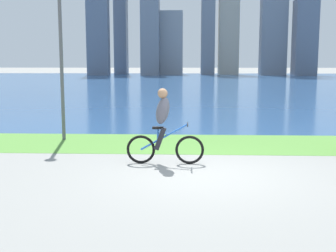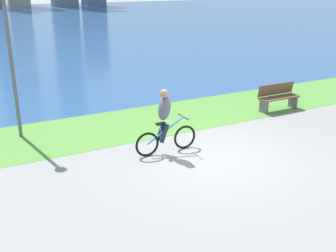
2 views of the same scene
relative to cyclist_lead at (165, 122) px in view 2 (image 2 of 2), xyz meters
name	(u,v)px [view 2 (image 2 of 2)]	position (x,y,z in m)	size (l,w,h in m)	color
ground_plane	(215,160)	(0.89, -0.97, -0.84)	(300.00, 300.00, 0.00)	gray
grass_strip_bayside	(154,120)	(0.89, 2.48, -0.83)	(120.00, 2.98, 0.01)	#59933D
bay_water_surface	(1,22)	(0.89, 39.33, -0.83)	(300.00, 70.72, 0.00)	#2D568C
cyclist_lead	(165,122)	(0.00, 0.00, 0.00)	(1.72, 0.52, 1.68)	black
bench_near_path	(278,97)	(5.11, 1.47, -0.39)	(1.50, 0.47, 0.90)	brown
lamppost_tall	(8,35)	(-3.07, 2.97, 1.99)	(0.28, 0.28, 4.39)	#595960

